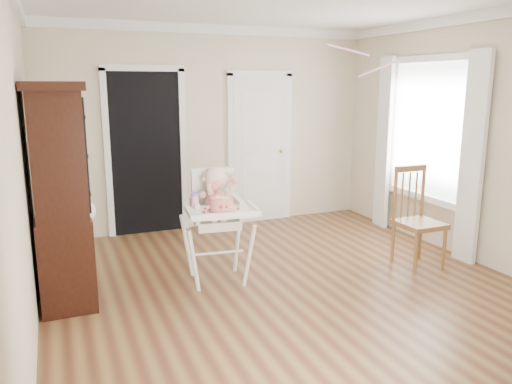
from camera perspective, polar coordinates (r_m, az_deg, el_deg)
name	(u,v)px	position (r m, az deg, el deg)	size (l,w,h in m)	color
floor	(292,291)	(4.90, 4.17, -11.17)	(5.00, 5.00, 0.00)	#522D1C
wall_back	(212,129)	(6.85, -5.07, 7.22)	(4.50, 4.50, 0.00)	beige
wall_left	(21,166)	(4.06, -25.27, 2.68)	(5.00, 5.00, 0.00)	beige
wall_right	(483,141)	(5.89, 24.47, 5.37)	(5.00, 5.00, 0.00)	beige
crown_molding	(297,0)	(4.55, 4.72, 21.02)	(4.50, 5.00, 0.12)	white
doorway	(146,150)	(6.65, -12.44, 4.74)	(1.06, 0.05, 2.22)	black
closet_door	(260,150)	(7.10, 0.46, 4.80)	(0.96, 0.09, 2.13)	white
window_right	(425,139)	(6.42, 18.80, 5.73)	(0.13, 1.84, 2.30)	white
high_chair	(217,213)	(4.91, -4.54, -2.36)	(0.74, 0.88, 1.15)	white
baby	(216,195)	(4.89, -4.61, -0.33)	(0.33, 0.27, 0.52)	beige
cake	(222,204)	(4.59, -3.92, -1.42)	(0.28, 0.28, 0.13)	silver
sippy_cup	(195,200)	(4.73, -6.99, -0.89)	(0.07, 0.07, 0.18)	pink
china_cabinet	(61,192)	(4.85, -21.40, -0.02)	(0.52, 1.16, 1.96)	black
dining_chair	(418,221)	(5.66, 17.98, -3.12)	(0.44, 0.44, 1.08)	brown
streamer	(348,50)	(5.59, 10.43, 15.71)	(0.03, 0.50, 0.02)	#FF93C5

